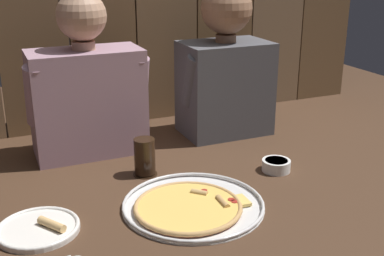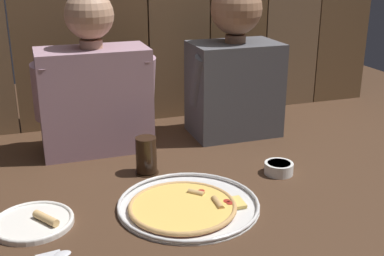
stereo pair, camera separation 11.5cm
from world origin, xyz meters
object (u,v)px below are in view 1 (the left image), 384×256
(pizza_tray, at_px, (192,205))
(dipping_bowl, at_px, (276,165))
(drinking_glass, at_px, (145,157))
(diner_right, at_px, (225,64))
(diner_left, at_px, (86,83))
(dinner_plate, at_px, (39,228))

(pizza_tray, height_order, dipping_bowl, dipping_bowl)
(drinking_glass, height_order, diner_right, diner_right)
(dipping_bowl, distance_m, diner_right, 0.49)
(diner_left, xyz_separation_m, diner_right, (0.55, 0.00, 0.02))
(pizza_tray, bearing_deg, dipping_bowl, 19.16)
(dinner_plate, relative_size, diner_right, 0.36)
(drinking_glass, bearing_deg, dipping_bowl, -19.53)
(drinking_glass, relative_size, diner_right, 0.21)
(dinner_plate, distance_m, dipping_bowl, 0.79)
(drinking_glass, bearing_deg, dinner_plate, -148.33)
(diner_right, bearing_deg, pizza_tray, -124.84)
(dipping_bowl, xyz_separation_m, diner_right, (0.01, 0.42, 0.26))
(pizza_tray, relative_size, drinking_glass, 3.29)
(dinner_plate, relative_size, drinking_glass, 1.74)
(pizza_tray, bearing_deg, diner_right, 55.16)
(pizza_tray, relative_size, dipping_bowl, 4.29)
(dinner_plate, height_order, drinking_glass, drinking_glass)
(drinking_glass, height_order, dipping_bowl, drinking_glass)
(diner_left, bearing_deg, drinking_glass, -65.71)
(pizza_tray, relative_size, diner_right, 0.68)
(diner_right, bearing_deg, diner_left, -179.90)
(dinner_plate, bearing_deg, pizza_tray, -6.16)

